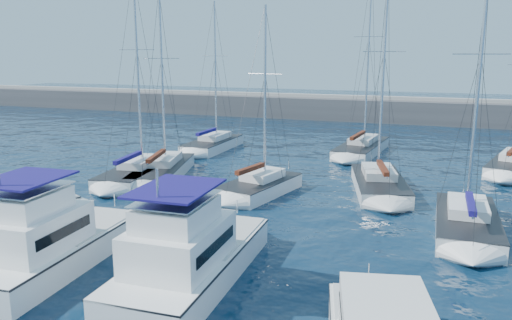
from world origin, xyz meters
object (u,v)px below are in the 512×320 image
(motor_yacht_stbd_inner, at_px, (189,257))
(sailboat_mid_e, at_px, (467,222))
(motor_yacht_port_outer, at_px, (5,213))
(sailboat_mid_b, at_px, (163,170))
(sailboat_mid_d, at_px, (379,184))
(sailboat_mid_a, at_px, (138,173))
(motor_yacht_port_inner, at_px, (46,244))
(sailboat_mid_c, at_px, (260,187))
(sailboat_back_a, at_px, (213,144))
(sailboat_back_b, at_px, (362,148))

(motor_yacht_stbd_inner, relative_size, sailboat_mid_e, 0.68)
(motor_yacht_port_outer, relative_size, sailboat_mid_e, 0.50)
(sailboat_mid_b, relative_size, sailboat_mid_d, 0.95)
(motor_yacht_port_outer, relative_size, sailboat_mid_a, 0.49)
(sailboat_mid_d, height_order, sailboat_mid_e, sailboat_mid_d)
(motor_yacht_port_inner, bearing_deg, sailboat_mid_d, 52.07)
(motor_yacht_port_inner, xyz_separation_m, motor_yacht_stbd_inner, (6.46, 0.90, 0.00))
(sailboat_mid_b, bearing_deg, sailboat_mid_c, -28.20)
(motor_yacht_port_inner, height_order, sailboat_mid_a, sailboat_mid_a)
(sailboat_mid_b, bearing_deg, motor_yacht_port_outer, -112.86)
(sailboat_mid_d, bearing_deg, motor_yacht_port_outer, -153.68)
(sailboat_mid_e, relative_size, sailboat_back_a, 1.02)
(motor_yacht_stbd_inner, relative_size, sailboat_mid_c, 0.79)
(motor_yacht_port_outer, bearing_deg, sailboat_back_a, 102.10)
(sailboat_mid_a, relative_size, sailboat_back_a, 1.06)
(sailboat_mid_c, xyz_separation_m, sailboat_mid_e, (12.67, -2.93, 0.01))
(sailboat_mid_d, relative_size, sailboat_mid_e, 1.02)
(sailboat_mid_a, xyz_separation_m, sailboat_mid_d, (17.18, 3.10, -0.01))
(sailboat_mid_a, relative_size, sailboat_mid_b, 1.07)
(motor_yacht_port_inner, distance_m, sailboat_mid_c, 15.03)
(sailboat_back_b, bearing_deg, sailboat_mid_b, -125.79)
(motor_yacht_port_inner, height_order, sailboat_mid_d, sailboat_mid_d)
(motor_yacht_port_outer, distance_m, motor_yacht_stbd_inner, 12.25)
(motor_yacht_stbd_inner, distance_m, sailboat_back_a, 29.19)
(sailboat_mid_a, distance_m, sailboat_mid_b, 1.88)
(sailboat_mid_b, bearing_deg, sailboat_back_b, 33.22)
(motor_yacht_stbd_inner, height_order, sailboat_mid_e, sailboat_mid_e)
(sailboat_mid_e, bearing_deg, sailboat_back_a, 143.20)
(sailboat_mid_a, distance_m, sailboat_mid_c, 9.85)
(motor_yacht_stbd_inner, height_order, sailboat_back_a, sailboat_back_a)
(motor_yacht_port_outer, bearing_deg, sailboat_mid_c, 61.07)
(sailboat_mid_a, relative_size, sailboat_mid_e, 1.04)
(motor_yacht_port_outer, xyz_separation_m, sailboat_mid_b, (1.57, 13.18, -0.44))
(sailboat_mid_b, bearing_deg, sailboat_back_a, 80.23)
(sailboat_mid_d, height_order, sailboat_back_b, sailboat_back_b)
(sailboat_back_b, bearing_deg, sailboat_mid_a, -126.03)
(sailboat_mid_c, height_order, sailboat_mid_d, sailboat_mid_d)
(sailboat_mid_a, bearing_deg, sailboat_mid_e, -17.20)
(motor_yacht_port_inner, distance_m, sailboat_mid_b, 16.67)
(sailboat_mid_c, distance_m, sailboat_mid_d, 8.16)
(sailboat_mid_c, bearing_deg, sailboat_mid_a, -170.87)
(sailboat_mid_e, distance_m, sailboat_back_b, 21.26)
(sailboat_back_b, bearing_deg, sailboat_back_a, -161.96)
(motor_yacht_stbd_inner, xyz_separation_m, sailboat_mid_e, (10.73, 10.50, -0.61))
(motor_yacht_port_outer, relative_size, sailboat_mid_c, 0.59)
(sailboat_back_b, bearing_deg, sailboat_mid_d, -70.95)
(motor_yacht_port_outer, bearing_deg, sailboat_mid_d, 53.34)
(sailboat_mid_c, height_order, sailboat_mid_e, sailboat_mid_e)
(sailboat_mid_a, height_order, sailboat_mid_d, sailboat_mid_a)
(sailboat_mid_a, bearing_deg, motor_yacht_port_inner, -78.82)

